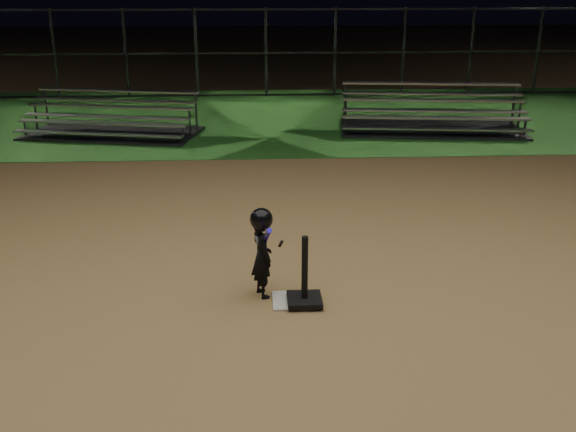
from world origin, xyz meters
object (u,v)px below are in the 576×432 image
object	(u,v)px
home_plate	(293,301)
batting_tee	(305,291)
bleacher_left	(112,127)
child_batter	(262,250)
bleacher_right	(431,122)

from	to	relation	value
home_plate	batting_tee	xyz separation A→B (m)	(0.13, -0.07, 0.16)
batting_tee	bleacher_left	xyz separation A→B (m)	(-3.70, 8.31, 0.02)
home_plate	bleacher_left	size ratio (longest dim) A/B	0.11
child_batter	bleacher_right	distance (m)	9.08
child_batter	bleacher_left	bearing A→B (deg)	0.10
batting_tee	child_batter	size ratio (longest dim) A/B	0.75
home_plate	bleacher_left	distance (m)	8.99
child_batter	bleacher_right	xyz separation A→B (m)	(4.03, 8.13, -0.35)
batting_tee	child_batter	distance (m)	0.65
batting_tee	bleacher_right	distance (m)	9.10
batting_tee	bleacher_left	bearing A→B (deg)	114.01
batting_tee	bleacher_left	size ratio (longest dim) A/B	0.19
home_plate	bleacher_right	xyz separation A→B (m)	(3.70, 8.30, 0.20)
batting_tee	home_plate	bearing A→B (deg)	151.02
child_batter	bleacher_right	size ratio (longest dim) A/B	0.24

